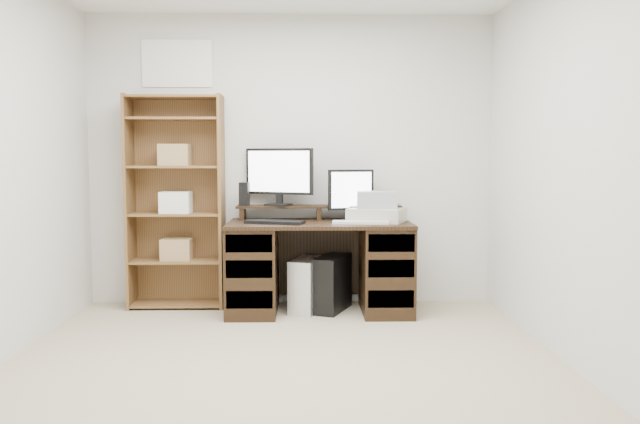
{
  "coord_description": "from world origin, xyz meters",
  "views": [
    {
      "loc": [
        0.13,
        -3.45,
        1.28
      ],
      "look_at": [
        0.24,
        1.43,
        0.85
      ],
      "focal_mm": 35.0,
      "sensor_mm": 36.0,
      "label": 1
    }
  ],
  "objects_px": {
    "tower_black": "(332,283)",
    "bookshelf": "(176,200)",
    "desk": "(319,265)",
    "monitor_small": "(351,193)",
    "monitor_wide": "(279,174)",
    "tower_silver": "(307,285)",
    "printer": "(377,215)"
  },
  "relations": [
    {
      "from": "desk",
      "to": "monitor_small",
      "type": "xyz_separation_m",
      "value": [
        0.27,
        0.12,
        0.59
      ]
    },
    {
      "from": "tower_silver",
      "to": "tower_black",
      "type": "bearing_deg",
      "value": 18.93
    },
    {
      "from": "tower_black",
      "to": "printer",
      "type": "bearing_deg",
      "value": 19.06
    },
    {
      "from": "monitor_wide",
      "to": "monitor_small",
      "type": "xyz_separation_m",
      "value": [
        0.6,
        -0.07,
        -0.16
      ]
    },
    {
      "from": "monitor_small",
      "to": "bookshelf",
      "type": "xyz_separation_m",
      "value": [
        -1.48,
        0.09,
        -0.06
      ]
    },
    {
      "from": "tower_silver",
      "to": "bookshelf",
      "type": "relative_size",
      "value": 0.24
    },
    {
      "from": "monitor_wide",
      "to": "tower_silver",
      "type": "relative_size",
      "value": 1.31
    },
    {
      "from": "tower_silver",
      "to": "bookshelf",
      "type": "distance_m",
      "value": 1.32
    },
    {
      "from": "desk",
      "to": "printer",
      "type": "height_order",
      "value": "printer"
    },
    {
      "from": "tower_black",
      "to": "bookshelf",
      "type": "bearing_deg",
      "value": -164.84
    },
    {
      "from": "tower_silver",
      "to": "bookshelf",
      "type": "bearing_deg",
      "value": -171.81
    },
    {
      "from": "monitor_wide",
      "to": "tower_silver",
      "type": "height_order",
      "value": "monitor_wide"
    },
    {
      "from": "tower_black",
      "to": "bookshelf",
      "type": "xyz_separation_m",
      "value": [
        -1.32,
        0.18,
        0.69
      ]
    },
    {
      "from": "desk",
      "to": "monitor_small",
      "type": "height_order",
      "value": "monitor_small"
    },
    {
      "from": "monitor_small",
      "to": "bookshelf",
      "type": "relative_size",
      "value": 0.24
    },
    {
      "from": "tower_black",
      "to": "bookshelf",
      "type": "relative_size",
      "value": 0.28
    },
    {
      "from": "monitor_wide",
      "to": "bookshelf",
      "type": "height_order",
      "value": "bookshelf"
    },
    {
      "from": "tower_silver",
      "to": "tower_black",
      "type": "height_order",
      "value": "tower_black"
    },
    {
      "from": "desk",
      "to": "printer",
      "type": "bearing_deg",
      "value": 1.34
    },
    {
      "from": "printer",
      "to": "tower_black",
      "type": "xyz_separation_m",
      "value": [
        -0.37,
        0.02,
        -0.58
      ]
    },
    {
      "from": "printer",
      "to": "tower_silver",
      "type": "distance_m",
      "value": 0.82
    },
    {
      "from": "bookshelf",
      "to": "desk",
      "type": "bearing_deg",
      "value": -9.96
    },
    {
      "from": "desk",
      "to": "monitor_wide",
      "type": "height_order",
      "value": "monitor_wide"
    },
    {
      "from": "desk",
      "to": "tower_black",
      "type": "relative_size",
      "value": 3.0
    },
    {
      "from": "printer",
      "to": "tower_silver",
      "type": "height_order",
      "value": "printer"
    },
    {
      "from": "printer",
      "to": "tower_black",
      "type": "relative_size",
      "value": 0.88
    },
    {
      "from": "desk",
      "to": "tower_black",
      "type": "distance_m",
      "value": 0.19
    },
    {
      "from": "monitor_wide",
      "to": "tower_black",
      "type": "bearing_deg",
      "value": 3.62
    },
    {
      "from": "monitor_wide",
      "to": "printer",
      "type": "bearing_deg",
      "value": 10.62
    },
    {
      "from": "monitor_wide",
      "to": "bookshelf",
      "type": "xyz_separation_m",
      "value": [
        -0.87,
        0.02,
        -0.22
      ]
    },
    {
      "from": "monitor_small",
      "to": "tower_black",
      "type": "height_order",
      "value": "monitor_small"
    },
    {
      "from": "bookshelf",
      "to": "monitor_small",
      "type": "bearing_deg",
      "value": -3.63
    }
  ]
}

